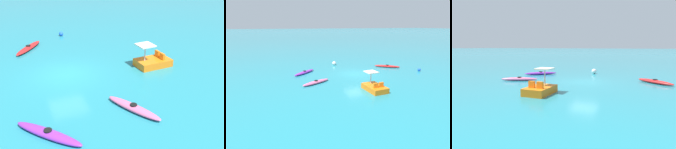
{
  "view_description": "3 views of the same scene",
  "coord_description": "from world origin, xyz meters",
  "views": [
    {
      "loc": [
        16.04,
        -3.66,
        7.65
      ],
      "look_at": [
        2.21,
        2.33,
        0.52
      ],
      "focal_mm": 43.55,
      "sensor_mm": 36.0,
      "label": 1
    },
    {
      "loc": [
        9.75,
        19.39,
        5.91
      ],
      "look_at": [
        2.7,
        0.83,
        0.39
      ],
      "focal_mm": 28.56,
      "sensor_mm": 36.0,
      "label": 2
    },
    {
      "loc": [
        -6.28,
        17.94,
        3.16
      ],
      "look_at": [
        2.13,
        -0.26,
        0.5
      ],
      "focal_mm": 34.0,
      "sensor_mm": 36.0,
      "label": 3
    }
  ],
  "objects": [
    {
      "name": "pedal_boat_orange",
      "position": [
        1.01,
        5.97,
        0.34
      ],
      "size": [
        1.6,
        2.5,
        1.68
      ],
      "color": "orange",
      "rests_on": "ground_plane"
    },
    {
      "name": "kayak_red",
      "position": [
        -5.85,
        -1.6,
        0.16
      ],
      "size": [
        3.22,
        2.64,
        0.37
      ],
      "color": "red",
      "rests_on": "ground_plane"
    },
    {
      "name": "ground_plane",
      "position": [
        0.0,
        0.0,
        0.0
      ],
      "size": [
        600.0,
        600.0,
        0.0
      ],
      "primitive_type": "plane",
      "color": "teal"
    },
    {
      "name": "kayak_pink",
      "position": [
        5.62,
        2.05,
        0.16
      ],
      "size": [
        3.29,
        1.91,
        0.37
      ],
      "color": "pink",
      "rests_on": "ground_plane"
    },
    {
      "name": "kayak_purple",
      "position": [
        6.0,
        -2.39,
        0.16
      ],
      "size": [
        3.15,
        2.73,
        0.37
      ],
      "color": "purple",
      "rests_on": "ground_plane"
    },
    {
      "name": "buoy_blue",
      "position": [
        -8.51,
        1.75,
        0.2
      ],
      "size": [
        0.4,
        0.4,
        0.4
      ],
      "primitive_type": "sphere",
      "color": "blue",
      "rests_on": "ground_plane"
    }
  ]
}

